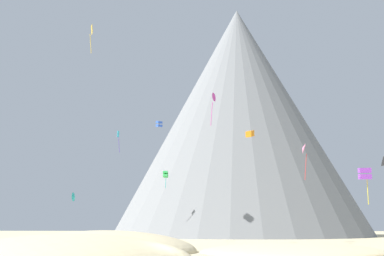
{
  "coord_description": "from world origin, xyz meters",
  "views": [
    {
      "loc": [
        3.73,
        -32.31,
        2.55
      ],
      "look_at": [
        -2.75,
        41.1,
        17.22
      ],
      "focal_mm": 45.87,
      "sensor_mm": 36.0,
      "label": 1
    }
  ],
  "objects": [
    {
      "name": "rock_massif",
      "position": [
        4.47,
        91.54,
        28.91
      ],
      "size": [
        84.99,
        84.99,
        59.58
      ],
      "color": "slate",
      "rests_on": "ground_plane"
    },
    {
      "name": "kite_magenta_mid",
      "position": [
        0.79,
        34.93,
        20.27
      ],
      "size": [
        0.77,
        1.31,
        4.8
      ],
      "rotation": [
        0.0,
        0.0,
        4.36
      ],
      "color": "#D1339E"
    },
    {
      "name": "dune_foreground_right",
      "position": [
        -10.31,
        20.81,
        0.0
      ],
      "size": [
        29.01,
        31.23,
        4.07
      ],
      "primitive_type": "ellipsoid",
      "rotation": [
        0.0,
        0.0,
        2.2
      ],
      "color": "#CCBA8E",
      "rests_on": "ground_plane"
    },
    {
      "name": "kite_violet_low",
      "position": [
        19.79,
        30.18,
        8.86
      ],
      "size": [
        1.46,
        1.51,
        4.59
      ],
      "rotation": [
        0.0,
        0.0,
        3.09
      ],
      "color": "purple"
    },
    {
      "name": "bush_ridge_crest",
      "position": [
        -9.62,
        19.45,
        0.4
      ],
      "size": [
        1.57,
        1.57,
        0.8
      ],
      "primitive_type": "cone",
      "rotation": [
        0.0,
        0.0,
        5.9
      ],
      "color": "#477238",
      "rests_on": "ground_plane"
    },
    {
      "name": "bush_near_right",
      "position": [
        -9.88,
        23.74,
        0.54
      ],
      "size": [
        2.51,
        2.51,
        1.08
      ],
      "primitive_type": "cone",
      "rotation": [
        0.0,
        0.0,
        2.48
      ],
      "color": "#477238",
      "rests_on": "ground_plane"
    },
    {
      "name": "kite_orange_mid",
      "position": [
        6.15,
        43.77,
        16.67
      ],
      "size": [
        1.47,
        1.49,
        1.21
      ],
      "rotation": [
        0.0,
        0.0,
        5.71
      ],
      "color": "orange"
    },
    {
      "name": "kite_pink_low",
      "position": [
        13.75,
        39.87,
        13.57
      ],
      "size": [
        1.06,
        1.68,
        5.46
      ],
      "rotation": [
        0.0,
        0.0,
        4.53
      ],
      "color": "pink"
    },
    {
      "name": "kite_cyan_mid",
      "position": [
        -18.58,
        59.01,
        19.16
      ],
      "size": [
        0.52,
        0.52,
        4.19
      ],
      "rotation": [
        0.0,
        0.0,
        3.5
      ],
      "color": "#33BCDB"
    },
    {
      "name": "kite_blue_mid",
      "position": [
        -10.19,
        55.95,
        21.06
      ],
      "size": [
        1.33,
        1.34,
        1.23
      ],
      "rotation": [
        0.0,
        0.0,
        3.8
      ],
      "color": "blue"
    },
    {
      "name": "bush_far_right",
      "position": [
        -7.8,
        6.38,
        0.26
      ],
      "size": [
        2.37,
        2.37,
        0.52
      ],
      "primitive_type": "cone",
      "rotation": [
        0.0,
        0.0,
        1.23
      ],
      "color": "#386633",
      "rests_on": "ground_plane"
    },
    {
      "name": "kite_teal_low",
      "position": [
        -26.85,
        59.04,
        7.89
      ],
      "size": [
        0.42,
        1.69,
        1.69
      ],
      "rotation": [
        0.0,
        0.0,
        1.52
      ],
      "color": "teal"
    },
    {
      "name": "kite_green_low",
      "position": [
        -7.57,
        46.69,
        10.68
      ],
      "size": [
        0.8,
        0.86,
        2.79
      ],
      "rotation": [
        0.0,
        0.0,
        3.1
      ],
      "color": "green"
    },
    {
      "name": "dune_back_low",
      "position": [
        9.12,
        17.13,
        0.0
      ],
      "size": [
        25.32,
        25.26,
        1.66
      ],
      "primitive_type": "ellipsoid",
      "rotation": [
        0.0,
        0.0,
        0.71
      ],
      "color": "beige",
      "rests_on": "ground_plane"
    },
    {
      "name": "kite_gold_high",
      "position": [
        -16.4,
        32.22,
        29.67
      ],
      "size": [
        0.6,
        1.04,
        4.3
      ],
      "rotation": [
        0.0,
        0.0,
        4.33
      ],
      "color": "gold"
    },
    {
      "name": "kite_black_low",
      "position": [
        24.0,
        36.08,
        11.18
      ],
      "size": [
        0.76,
        0.88,
        1.35
      ],
      "rotation": [
        0.0,
        0.0,
        4.28
      ],
      "color": "black"
    }
  ]
}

